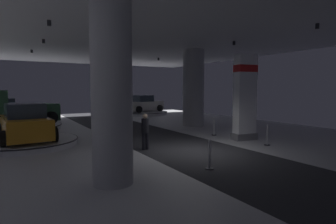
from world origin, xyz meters
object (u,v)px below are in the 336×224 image
brand_sign_pylon (245,96)px  visitor_walking_near (145,129)px  pickup_truck_far_left (10,111)px  display_car_deep_left (2,110)px  display_platform_far_left (16,127)px  display_car_mid_left (25,123)px  column_left (112,85)px  column_right (193,88)px  display_car_deep_right (143,104)px  display_platform_deep_left (3,121)px  display_platform_deep_right (144,113)px  display_platform_mid_left (26,142)px

brand_sign_pylon → visitor_walking_near: brand_sign_pylon is taller
pickup_truck_far_left → display_car_deep_left: bearing=96.1°
visitor_walking_near → display_platform_far_left: bearing=116.1°
display_car_mid_left → column_left: bearing=-75.5°
column_right → display_car_deep_right: column_right is taller
display_platform_deep_left → display_car_deep_right: bearing=4.5°
display_platform_deep_right → pickup_truck_far_left: 13.71m
brand_sign_pylon → display_platform_mid_left: brand_sign_pylon is taller
display_platform_deep_left → display_car_deep_right: 12.82m
display_platform_deep_left → visitor_walking_near: (5.60, -14.69, 0.77)m
display_platform_deep_right → pickup_truck_far_left: size_ratio=0.88×
display_car_deep_left → display_car_mid_left: size_ratio=1.02×
column_right → pickup_truck_far_left: (-11.66, 3.91, -1.52)m
display_car_deep_left → display_platform_deep_right: bearing=4.6°
brand_sign_pylon → pickup_truck_far_left: size_ratio=0.78×
display_platform_deep_right → display_car_mid_left: display_car_mid_left is taller
brand_sign_pylon → display_platform_deep_right: 16.28m
display_platform_deep_left → display_car_mid_left: (1.08, -11.15, 0.92)m
display_platform_mid_left → display_car_mid_left: display_car_mid_left is taller
column_left → display_car_mid_left: (-1.84, 7.13, -1.69)m
display_platform_mid_left → brand_sign_pylon: bearing=-21.3°
column_left → visitor_walking_near: size_ratio=3.46×
brand_sign_pylon → column_left: bearing=-158.6°
display_car_deep_left → display_car_deep_right: (12.77, 1.01, 0.09)m
display_car_mid_left → pickup_truck_far_left: (-0.57, 6.11, 0.17)m
display_platform_far_left → column_left: bearing=-81.0°
column_left → display_platform_deep_right: column_left is taller
display_platform_deep_left → brand_sign_pylon: bearing=-53.4°
display_platform_far_left → display_car_deep_right: bearing=26.3°
display_car_deep_left → display_platform_deep_right: 12.87m
display_platform_mid_left → pickup_truck_far_left: pickup_truck_far_left is taller
display_platform_deep_left → display_platform_far_left: (0.80, -4.89, 0.03)m
display_car_mid_left → brand_sign_pylon: bearing=-21.1°
column_left → display_platform_deep_left: bearing=99.1°
display_car_deep_left → display_car_mid_left: 11.20m
display_car_mid_left → visitor_walking_near: (4.52, -3.55, -0.15)m
display_platform_far_left → display_car_deep_left: bearing=99.6°
column_left → visitor_walking_near: bearing=53.2°
display_car_deep_right → brand_sign_pylon: bearing=-95.6°
brand_sign_pylon → display_car_mid_left: size_ratio=1.03×
display_car_deep_left → display_platform_far_left: 5.03m
display_car_deep_right → display_platform_far_left: (-11.94, -5.90, -0.93)m
pickup_truck_far_left → visitor_walking_near: bearing=-62.2°
display_platform_deep_right → brand_sign_pylon: bearing=-95.7°
display_platform_far_left → display_car_mid_left: bearing=-87.4°
display_car_deep_left → visitor_walking_near: display_car_deep_left is taller
column_left → display_car_deep_left: column_left is taller
display_car_mid_left → display_platform_far_left: (-0.28, 6.25, -0.89)m
brand_sign_pylon → pickup_truck_far_left: 14.67m
brand_sign_pylon → display_platform_deep_right: (1.60, 16.06, -2.11)m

